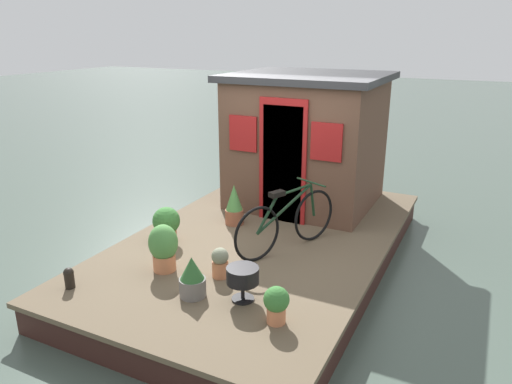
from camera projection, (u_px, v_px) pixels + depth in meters
ground_plane at (262, 263)px, 6.73m from camera, size 60.00×60.00×0.00m
houseboat_deck at (262, 250)px, 6.67m from camera, size 5.44×3.26×0.40m
houseboat_cabin at (307, 139)px, 7.64m from camera, size 2.10×2.32×2.06m
bicycle at (287, 222)px, 6.09m from camera, size 1.54×0.76×0.84m
potted_plant_mint at (192, 278)px, 5.06m from camera, size 0.28×0.28×0.45m
potted_plant_ivy at (276, 303)px, 4.59m from camera, size 0.25×0.25×0.38m
potted_plant_geranium at (166, 224)px, 6.35m from camera, size 0.36×0.36×0.48m
potted_plant_lavender at (234, 205)px, 6.96m from camera, size 0.27×0.27×0.59m
potted_plant_sage at (163, 247)px, 5.59m from camera, size 0.34×0.34×0.57m
potted_plant_succulent at (220, 262)px, 5.47m from camera, size 0.20×0.20×0.35m
charcoal_grill at (243, 277)px, 4.96m from camera, size 0.34×0.34×0.37m
mooring_bollard at (69, 277)px, 5.24m from camera, size 0.11×0.11×0.24m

